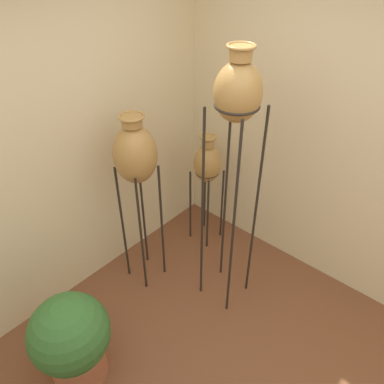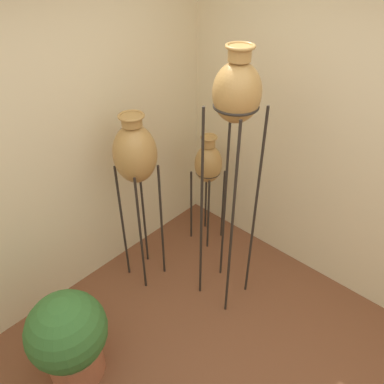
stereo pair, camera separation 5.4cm
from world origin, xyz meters
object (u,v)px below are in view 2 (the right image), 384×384
at_px(vase_stand_tall, 236,101).
at_px(potted_plant, 69,337).
at_px(vase_stand_medium, 135,156).
at_px(vase_stand_short, 208,165).

height_order(vase_stand_tall, potted_plant, vase_stand_tall).
distance_m(vase_stand_tall, potted_plant, 1.90).
bearing_deg(vase_stand_medium, vase_stand_short, -6.29).
distance_m(vase_stand_short, potted_plant, 1.81).
height_order(vase_stand_tall, vase_stand_medium, vase_stand_tall).
bearing_deg(potted_plant, vase_stand_tall, -13.51).
bearing_deg(vase_stand_medium, vase_stand_tall, -64.57).
distance_m(vase_stand_tall, vase_stand_medium, 0.89).
bearing_deg(vase_stand_tall, vase_stand_short, 52.60).
relative_size(vase_stand_short, potted_plant, 1.56).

